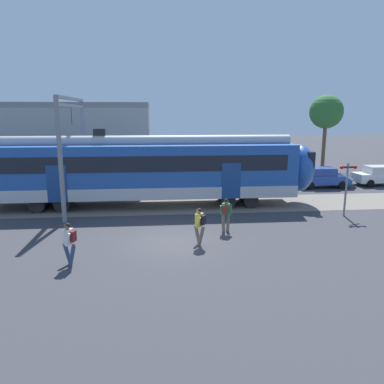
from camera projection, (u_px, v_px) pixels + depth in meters
The scene contains 11 objects.
ground_plane at pixel (174, 241), 16.81m from camera, with size 160.00×160.00×0.00m, color #38383D.
commuter_train at pixel (0, 172), 21.95m from camera, with size 38.05×3.07×4.73m.
pedestrian_white at pixel (69, 240), 13.94m from camera, with size 0.60×0.62×1.67m.
pedestrian_yellow at pixel (200, 223), 16.09m from camera, with size 0.54×0.67×1.67m.
pedestrian_green at pixel (226, 212), 17.87m from camera, with size 0.64×0.58×1.67m.
parked_car_blue at pixel (322, 177), 28.79m from camera, with size 4.01×1.77×1.54m.
parked_car_white at pixel (379, 175), 29.69m from camera, with size 4.05×1.86×1.54m.
catenary_gantry at pixel (73, 136), 21.91m from camera, with size 0.24×6.64×6.53m.
crossing_signal at pixel (347, 181), 20.49m from camera, with size 0.96×0.22×3.00m.
background_building at pixel (23, 145), 28.89m from camera, with size 19.55×5.00×9.20m.
street_tree_right at pixel (326, 113), 32.36m from camera, with size 2.87×2.87×7.18m.
Camera 1 is at (-0.69, -15.99, 5.64)m, focal length 35.00 mm.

